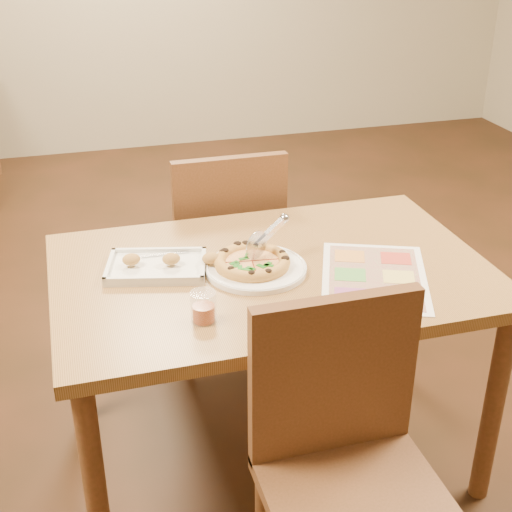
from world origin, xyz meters
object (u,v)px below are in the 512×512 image
object	(u,v)px
appetizer_tray	(160,266)
plate	(256,269)
glass_tumbler	(204,309)
chair_near	(345,438)
pizza_cutter	(266,236)
pizza	(252,262)
dining_table	(271,292)
chair_far	(225,233)
menu	(374,276)

from	to	relation	value
appetizer_tray	plate	bearing A→B (deg)	-16.60
appetizer_tray	glass_tumbler	size ratio (longest dim) A/B	4.12
chair_near	pizza_cutter	size ratio (longest dim) A/B	3.08
pizza	dining_table	bearing A→B (deg)	-0.15
dining_table	chair_far	size ratio (longest dim) A/B	2.77
dining_table	plate	size ratio (longest dim) A/B	4.31
menu	chair_near	bearing A→B (deg)	-120.45
pizza_cutter	appetizer_tray	size ratio (longest dim) A/B	0.44
dining_table	chair_far	bearing A→B (deg)	90.00
chair_far	pizza	xyz separation A→B (m)	(-0.06, -0.60, 0.18)
chair_near	pizza_cutter	bearing A→B (deg)	90.93
appetizer_tray	pizza_cutter	bearing A→B (deg)	-7.82
chair_near	chair_far	size ratio (longest dim) A/B	1.00
chair_far	glass_tumbler	distance (m)	0.90
appetizer_tray	pizza	bearing A→B (deg)	-15.72
appetizer_tray	menu	world-z (taller)	appetizer_tray
chair_far	appetizer_tray	xyz separation A→B (m)	(-0.33, -0.53, 0.17)
pizza_cutter	chair_far	bearing A→B (deg)	57.47
dining_table	pizza_cutter	size ratio (longest dim) A/B	8.51
plate	pizza	world-z (taller)	pizza
appetizer_tray	dining_table	bearing A→B (deg)	-12.91
pizza_cutter	menu	size ratio (longest dim) A/B	0.36
dining_table	plate	distance (m)	0.11
chair_near	pizza_cutter	distance (m)	0.68
dining_table	pizza_cutter	world-z (taller)	pizza_cutter
chair_far	menu	world-z (taller)	chair_far
chair_near	appetizer_tray	world-z (taller)	chair_near
pizza	pizza_cutter	distance (m)	0.09
chair_far	appetizer_tray	size ratio (longest dim) A/B	1.34
plate	pizza	bearing A→B (deg)	143.52
chair_far	pizza	world-z (taller)	chair_far
dining_table	glass_tumbler	distance (m)	0.37
chair_near	glass_tumbler	bearing A→B (deg)	125.54
pizza_cutter	plate	bearing A→B (deg)	-168.30
glass_tumbler	dining_table	bearing A→B (deg)	42.51
pizza_cutter	appetizer_tray	distance (m)	0.33
dining_table	glass_tumbler	world-z (taller)	glass_tumbler
dining_table	menu	bearing A→B (deg)	-27.21
chair_far	menu	size ratio (longest dim) A/B	1.11
chair_far	pizza_cutter	bearing A→B (deg)	88.97
chair_near	menu	world-z (taller)	chair_near
glass_tumbler	pizza_cutter	bearing A→B (deg)	47.22
plate	menu	size ratio (longest dim) A/B	0.71
chair_near	dining_table	bearing A→B (deg)	90.00
glass_tumbler	menu	world-z (taller)	glass_tumbler
appetizer_tray	menu	size ratio (longest dim) A/B	0.83
dining_table	chair_near	bearing A→B (deg)	-90.00
chair_far	pizza_cutter	xyz separation A→B (m)	(-0.01, -0.57, 0.24)
pizza	glass_tumbler	bearing A→B (deg)	-129.78
pizza	pizza_cutter	size ratio (longest dim) A/B	1.49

